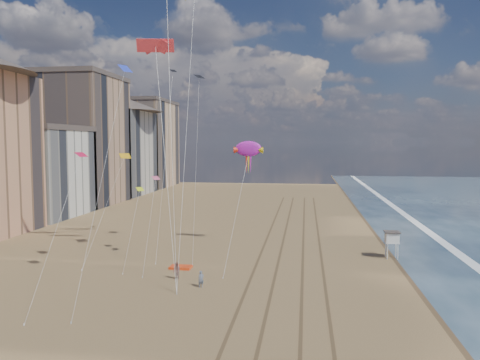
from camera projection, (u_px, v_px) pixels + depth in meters
name	position (u px, v px, depth m)	size (l,w,h in m)	color
wet_sand	(412.00, 241.00, 65.30)	(260.00, 260.00, 0.00)	#42301E
foam	(443.00, 242.00, 64.72)	(260.00, 260.00, 0.00)	white
tracks	(291.00, 254.00, 57.72)	(7.68, 120.00, 0.01)	brown
buildings	(67.00, 144.00, 98.48)	(34.72, 131.35, 29.00)	#C6B284
lifeguard_stand	(392.00, 238.00, 55.68)	(1.79, 1.79, 3.24)	white
grounded_kite	(181.00, 267.00, 51.35)	(2.34, 1.49, 0.27)	red
show_kite	(248.00, 149.00, 61.31)	(3.92, 8.05, 19.45)	#B01BAD
kite_flyer_a	(201.00, 279.00, 44.62)	(0.58, 0.38, 1.59)	slate
kite_flyer_b	(177.00, 271.00, 47.15)	(0.86, 0.67, 1.76)	brown
small_kites	(143.00, 126.00, 53.60)	(11.06, 18.49, 15.41)	#C2123B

